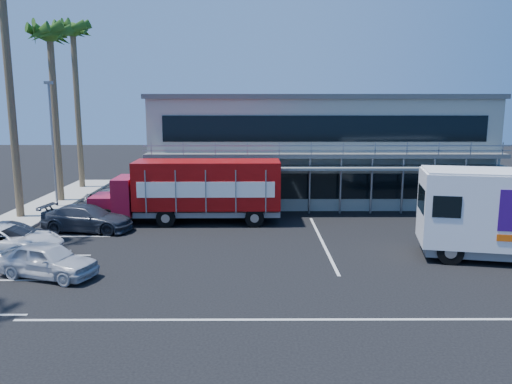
{
  "coord_description": "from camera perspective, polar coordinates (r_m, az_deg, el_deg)",
  "views": [
    {
      "loc": [
        -1.38,
        -20.84,
        6.8
      ],
      "look_at": [
        -1.28,
        4.12,
        2.3
      ],
      "focal_mm": 35.0,
      "sensor_mm": 36.0,
      "label": 1
    }
  ],
  "objects": [
    {
      "name": "parked_car_e",
      "position": [
        32.16,
        -14.87,
        -0.85
      ],
      "size": [
        4.94,
        2.4,
        1.63
      ],
      "primitive_type": "imported",
      "rotation": [
        0.0,
        0.0,
        1.67
      ],
      "color": "gray",
      "rests_on": "ground"
    },
    {
      "name": "ground",
      "position": [
        21.97,
        3.41,
        -7.83
      ],
      "size": [
        120.0,
        120.0,
        0.0
      ],
      "primitive_type": "plane",
      "color": "black",
      "rests_on": "ground"
    },
    {
      "name": "palm_f",
      "position": [
        41.92,
        -20.16,
        16.02
      ],
      "size": [
        2.8,
        2.8,
        13.25
      ],
      "color": "brown",
      "rests_on": "ground"
    },
    {
      "name": "parked_car_a",
      "position": [
        21.4,
        -22.71,
        -7.19
      ],
      "size": [
        4.34,
        2.8,
        1.38
      ],
      "primitive_type": "imported",
      "rotation": [
        0.0,
        0.0,
        1.25
      ],
      "color": "silver",
      "rests_on": "ground"
    },
    {
      "name": "parked_car_c",
      "position": [
        25.08,
        -26.65,
        -4.99
      ],
      "size": [
        5.14,
        2.71,
        1.38
      ],
      "primitive_type": "imported",
      "rotation": [
        0.0,
        0.0,
        1.48
      ],
      "color": "white",
      "rests_on": "ground"
    },
    {
      "name": "parked_car_d",
      "position": [
        28.13,
        -18.72,
        -2.84
      ],
      "size": [
        5.1,
        2.68,
        1.41
      ],
      "primitive_type": "imported",
      "rotation": [
        0.0,
        0.0,
        1.42
      ],
      "color": "#2E323D",
      "rests_on": "ground"
    },
    {
      "name": "building",
      "position": [
        36.18,
        6.74,
        5.17
      ],
      "size": [
        22.4,
        12.0,
        7.3
      ],
      "color": "#A2A89A",
      "rests_on": "ground"
    },
    {
      "name": "parked_car_b",
      "position": [
        25.43,
        -26.26,
        -4.79
      ],
      "size": [
        4.21,
        1.77,
        1.35
      ],
      "primitive_type": "imported",
      "rotation": [
        0.0,
        0.0,
        1.66
      ],
      "color": "black",
      "rests_on": "ground"
    },
    {
      "name": "light_pole_far",
      "position": [
        34.4,
        -22.24,
        5.64
      ],
      "size": [
        0.5,
        0.25,
        8.09
      ],
      "color": "gray",
      "rests_on": "ground"
    },
    {
      "name": "curb_strip",
      "position": [
        30.84,
        -26.5,
        -3.46
      ],
      "size": [
        3.0,
        32.0,
        0.16
      ],
      "primitive_type": "cube",
      "color": "#A5A399",
      "rests_on": "ground"
    },
    {
      "name": "palm_e",
      "position": [
        36.56,
        -22.46,
        15.4
      ],
      "size": [
        2.8,
        2.8,
        12.25
      ],
      "color": "brown",
      "rests_on": "ground"
    },
    {
      "name": "red_truck",
      "position": [
        28.46,
        -7.0,
        0.35
      ],
      "size": [
        10.59,
        2.64,
        3.56
      ],
      "rotation": [
        0.0,
        0.0,
        0.01
      ],
      "color": "maroon",
      "rests_on": "ground"
    }
  ]
}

